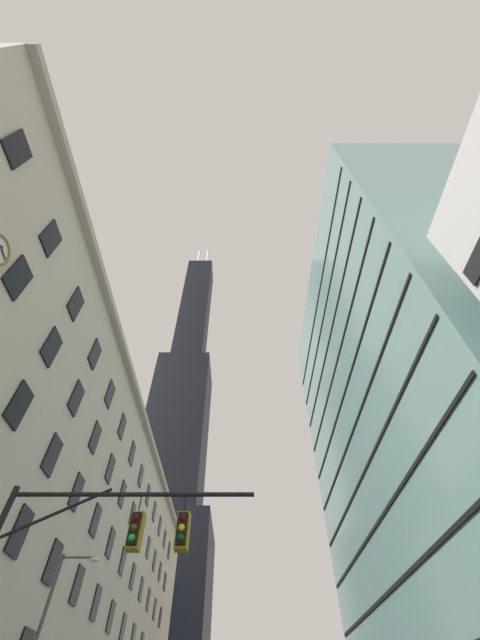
% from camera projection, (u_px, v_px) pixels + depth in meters
% --- Properties ---
extents(station_building, '(15.39, 73.88, 26.16)m').
position_uv_depth(station_building, '(39.00, 546.00, 33.87)').
color(station_building, beige).
rests_on(station_building, ground).
extents(dark_skyscraper, '(25.88, 25.88, 177.78)m').
position_uv_depth(dark_skyscraper, '(170.00, 467.00, 105.81)').
color(dark_skyscraper, black).
rests_on(dark_skyscraper, ground).
extents(glass_office_midrise, '(18.96, 36.27, 46.97)m').
position_uv_depth(glass_office_midrise, '(436.00, 402.00, 36.49)').
color(glass_office_midrise, gray).
rests_on(glass_office_midrise, ground).
extents(traffic_signal_mast, '(8.07, 0.63, 6.56)m').
position_uv_depth(traffic_signal_mast, '(92.00, 553.00, 10.56)').
color(traffic_signal_mast, black).
rests_on(traffic_signal_mast, sidewalk_left).
extents(street_lamppost, '(2.08, 0.32, 7.45)m').
position_uv_depth(street_lamppost, '(43.00, 628.00, 16.73)').
color(street_lamppost, '#47474C').
rests_on(street_lamppost, sidewalk_left).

